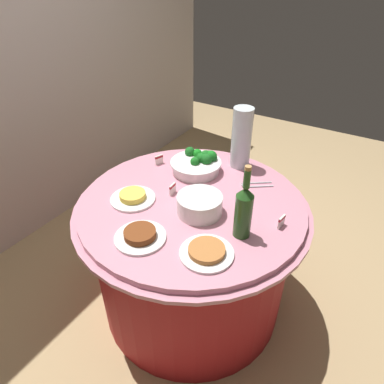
{
  "coord_description": "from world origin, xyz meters",
  "views": [
    {
      "loc": [
        -1.15,
        -0.71,
        1.71
      ],
      "look_at": [
        0.0,
        0.0,
        0.79
      ],
      "focal_mm": 31.87,
      "sensor_mm": 36.0,
      "label": 1
    }
  ],
  "objects_px": {
    "wine_bottle": "(244,210)",
    "label_placard_rear": "(173,188)",
    "food_plate_fried_egg": "(133,197)",
    "label_placard_front": "(282,221)",
    "food_plate_peanuts": "(207,252)",
    "plate_stack": "(200,205)",
    "label_placard_mid": "(159,159)",
    "broccoli_bowl": "(198,163)",
    "food_plate_stir_fry": "(140,236)",
    "decorative_fruit_vase": "(241,142)",
    "serving_tongs": "(256,185)"
  },
  "relations": [
    {
      "from": "plate_stack",
      "to": "serving_tongs",
      "type": "xyz_separation_m",
      "value": [
        0.35,
        -0.13,
        -0.04
      ]
    },
    {
      "from": "food_plate_peanuts",
      "to": "plate_stack",
      "type": "bearing_deg",
      "value": 36.72
    },
    {
      "from": "decorative_fruit_vase",
      "to": "label_placard_front",
      "type": "bearing_deg",
      "value": -135.54
    },
    {
      "from": "food_plate_fried_egg",
      "to": "food_plate_peanuts",
      "type": "bearing_deg",
      "value": -105.27
    },
    {
      "from": "wine_bottle",
      "to": "food_plate_peanuts",
      "type": "xyz_separation_m",
      "value": [
        -0.18,
        0.07,
        -0.12
      ]
    },
    {
      "from": "food_plate_stir_fry",
      "to": "decorative_fruit_vase",
      "type": "bearing_deg",
      "value": -6.24
    },
    {
      "from": "serving_tongs",
      "to": "food_plate_peanuts",
      "type": "relative_size",
      "value": 0.7
    },
    {
      "from": "broccoli_bowl",
      "to": "serving_tongs",
      "type": "relative_size",
      "value": 1.81
    },
    {
      "from": "wine_bottle",
      "to": "food_plate_stir_fry",
      "type": "distance_m",
      "value": 0.44
    },
    {
      "from": "wine_bottle",
      "to": "food_plate_peanuts",
      "type": "relative_size",
      "value": 1.53
    },
    {
      "from": "broccoli_bowl",
      "to": "label_placard_mid",
      "type": "xyz_separation_m",
      "value": [
        -0.05,
        0.23,
        -0.01
      ]
    },
    {
      "from": "broccoli_bowl",
      "to": "label_placard_rear",
      "type": "xyz_separation_m",
      "value": [
        -0.26,
        -0.01,
        -0.01
      ]
    },
    {
      "from": "wine_bottle",
      "to": "food_plate_fried_egg",
      "type": "bearing_deg",
      "value": 94.93
    },
    {
      "from": "food_plate_peanuts",
      "to": "label_placard_front",
      "type": "xyz_separation_m",
      "value": [
        0.32,
        -0.19,
        0.02
      ]
    },
    {
      "from": "broccoli_bowl",
      "to": "food_plate_stir_fry",
      "type": "relative_size",
      "value": 1.27
    },
    {
      "from": "wine_bottle",
      "to": "label_placard_rear",
      "type": "distance_m",
      "value": 0.45
    },
    {
      "from": "label_placard_mid",
      "to": "label_placard_rear",
      "type": "xyz_separation_m",
      "value": [
        -0.21,
        -0.24,
        0.0
      ]
    },
    {
      "from": "decorative_fruit_vase",
      "to": "label_placard_rear",
      "type": "height_order",
      "value": "decorative_fruit_vase"
    },
    {
      "from": "serving_tongs",
      "to": "plate_stack",
      "type": "bearing_deg",
      "value": 159.42
    },
    {
      "from": "food_plate_fried_egg",
      "to": "serving_tongs",
      "type": "bearing_deg",
      "value": -46.45
    },
    {
      "from": "label_placard_front",
      "to": "serving_tongs",
      "type": "bearing_deg",
      "value": 41.68
    },
    {
      "from": "food_plate_fried_egg",
      "to": "label_placard_front",
      "type": "height_order",
      "value": "label_placard_front"
    },
    {
      "from": "broccoli_bowl",
      "to": "wine_bottle",
      "type": "distance_m",
      "value": 0.57
    },
    {
      "from": "serving_tongs",
      "to": "food_plate_fried_egg",
      "type": "relative_size",
      "value": 0.7
    },
    {
      "from": "plate_stack",
      "to": "food_plate_peanuts",
      "type": "xyz_separation_m",
      "value": [
        -0.22,
        -0.16,
        -0.03
      ]
    },
    {
      "from": "label_placard_mid",
      "to": "label_placard_rear",
      "type": "bearing_deg",
      "value": -131.28
    },
    {
      "from": "label_placard_mid",
      "to": "food_plate_fried_egg",
      "type": "bearing_deg",
      "value": -164.03
    },
    {
      "from": "decorative_fruit_vase",
      "to": "serving_tongs",
      "type": "height_order",
      "value": "decorative_fruit_vase"
    },
    {
      "from": "food_plate_stir_fry",
      "to": "label_placard_rear",
      "type": "height_order",
      "value": "label_placard_rear"
    },
    {
      "from": "wine_bottle",
      "to": "label_placard_mid",
      "type": "xyz_separation_m",
      "value": [
        0.31,
        0.66,
        -0.1
      ]
    },
    {
      "from": "food_plate_peanuts",
      "to": "serving_tongs",
      "type": "bearing_deg",
      "value": 3.19
    },
    {
      "from": "broccoli_bowl",
      "to": "wine_bottle",
      "type": "relative_size",
      "value": 0.83
    },
    {
      "from": "food_plate_fried_egg",
      "to": "label_placard_front",
      "type": "relative_size",
      "value": 4.0
    },
    {
      "from": "food_plate_stir_fry",
      "to": "food_plate_peanuts",
      "type": "relative_size",
      "value": 1.0
    },
    {
      "from": "wine_bottle",
      "to": "label_placard_front",
      "type": "relative_size",
      "value": 6.11
    },
    {
      "from": "label_placard_rear",
      "to": "decorative_fruit_vase",
      "type": "bearing_deg",
      "value": -20.11
    },
    {
      "from": "serving_tongs",
      "to": "label_placard_rear",
      "type": "relative_size",
      "value": 2.82
    },
    {
      "from": "plate_stack",
      "to": "food_plate_fried_egg",
      "type": "bearing_deg",
      "value": 104.61
    },
    {
      "from": "label_placard_mid",
      "to": "decorative_fruit_vase",
      "type": "bearing_deg",
      "value": -59.86
    },
    {
      "from": "decorative_fruit_vase",
      "to": "food_plate_stir_fry",
      "type": "distance_m",
      "value": 0.8
    },
    {
      "from": "food_plate_stir_fry",
      "to": "label_placard_front",
      "type": "height_order",
      "value": "label_placard_front"
    },
    {
      "from": "broccoli_bowl",
      "to": "label_placard_front",
      "type": "distance_m",
      "value": 0.6
    },
    {
      "from": "food_plate_peanuts",
      "to": "label_placard_rear",
      "type": "height_order",
      "value": "label_placard_rear"
    },
    {
      "from": "plate_stack",
      "to": "decorative_fruit_vase",
      "type": "height_order",
      "value": "decorative_fruit_vase"
    },
    {
      "from": "label_placard_front",
      "to": "food_plate_fried_egg",
      "type": "bearing_deg",
      "value": 105.25
    },
    {
      "from": "food_plate_stir_fry",
      "to": "label_placard_mid",
      "type": "bearing_deg",
      "value": 29.21
    },
    {
      "from": "wine_bottle",
      "to": "food_plate_stir_fry",
      "type": "height_order",
      "value": "wine_bottle"
    },
    {
      "from": "plate_stack",
      "to": "label_placard_mid",
      "type": "height_order",
      "value": "plate_stack"
    },
    {
      "from": "label_placard_front",
      "to": "plate_stack",
      "type": "bearing_deg",
      "value": 105.84
    },
    {
      "from": "food_plate_fried_egg",
      "to": "food_plate_stir_fry",
      "type": "bearing_deg",
      "value": -133.86
    }
  ]
}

